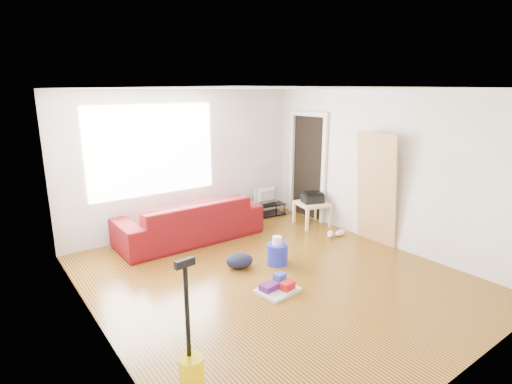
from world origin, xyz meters
TOP-DOWN VIEW (x-y plane):
  - room at (0.07, 0.15)m, footprint 4.51×5.01m
  - sofa at (-0.25, 1.95)m, footprint 2.43×0.95m
  - tv_stand at (1.65, 2.22)m, footprint 0.70×0.46m
  - tv at (1.65, 2.22)m, footprint 0.59×0.08m
  - side_table at (1.95, 1.26)m, footprint 0.65×0.65m
  - printer at (1.95, 1.26)m, footprint 0.45×0.39m
  - bucket at (0.32, 0.30)m, footprint 0.35×0.35m
  - toilet_paper at (0.30, 0.29)m, footprint 0.13×0.13m
  - cleaning_tray at (-0.20, -0.34)m, footprint 0.54×0.46m
  - backpack at (-0.20, 0.52)m, footprint 0.47×0.42m
  - sneakers at (1.85, 0.57)m, footprint 0.45×0.25m
  - door_panel at (2.13, -0.01)m, footprint 0.23×0.74m

SIDE VIEW (x-z plane):
  - sofa at x=-0.25m, z-range -0.36..0.36m
  - bucket at x=0.32m, z-range -0.15..0.15m
  - backpack at x=-0.20m, z-range -0.11..0.11m
  - door_panel at x=2.13m, z-range -0.92..0.92m
  - sneakers at x=1.85m, z-range 0.00..0.10m
  - cleaning_tray at x=-0.20m, z-range -0.03..0.14m
  - tv_stand at x=1.65m, z-range 0.01..0.25m
  - toilet_paper at x=0.30m, z-range 0.15..0.28m
  - side_table at x=1.95m, z-range 0.15..0.59m
  - tv at x=1.65m, z-range 0.25..0.59m
  - printer at x=1.95m, z-range 0.44..0.63m
  - room at x=0.07m, z-range 0.00..2.51m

